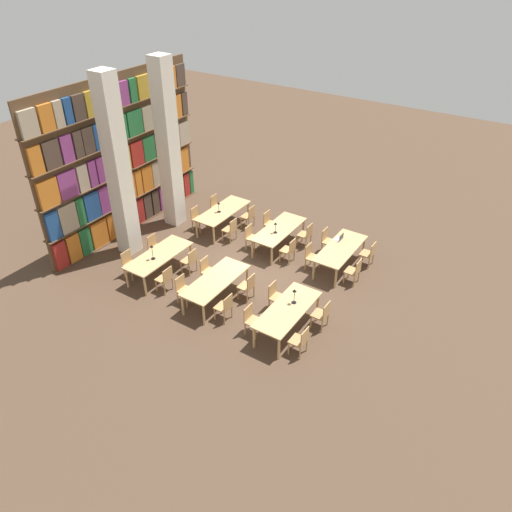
# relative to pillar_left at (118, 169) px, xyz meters

# --- Properties ---
(ground_plane) EXTENTS (40.00, 40.00, 0.00)m
(ground_plane) POSITION_rel_pillar_left_xyz_m (1.18, -4.17, -3.00)
(ground_plane) COLOR #4C3828
(bookshelf_bank) EXTENTS (7.05, 0.35, 5.50)m
(bookshelf_bank) POSITION_rel_pillar_left_xyz_m (1.17, 1.07, -0.40)
(bookshelf_bank) COLOR brown
(bookshelf_bank) RESTS_ON ground_plane
(pillar_left) EXTENTS (0.59, 0.59, 6.00)m
(pillar_left) POSITION_rel_pillar_left_xyz_m (0.00, 0.00, 0.00)
(pillar_left) COLOR silver
(pillar_left) RESTS_ON ground_plane
(pillar_center) EXTENTS (0.59, 0.59, 6.00)m
(pillar_center) POSITION_rel_pillar_left_xyz_m (2.35, 0.00, 0.00)
(pillar_center) COLOR silver
(pillar_center) RESTS_ON ground_plane
(reading_table_0) EXTENTS (2.32, 0.92, 0.74)m
(reading_table_0) POSITION_rel_pillar_left_xyz_m (-0.61, -6.59, -2.33)
(reading_table_0) COLOR tan
(reading_table_0) RESTS_ON ground_plane
(chair_0) EXTENTS (0.42, 0.40, 0.86)m
(chair_0) POSITION_rel_pillar_left_xyz_m (-1.23, -7.33, -2.54)
(chair_0) COLOR tan
(chair_0) RESTS_ON ground_plane
(chair_1) EXTENTS (0.42, 0.40, 0.86)m
(chair_1) POSITION_rel_pillar_left_xyz_m (-1.23, -5.84, -2.54)
(chair_1) COLOR tan
(chair_1) RESTS_ON ground_plane
(chair_2) EXTENTS (0.42, 0.40, 0.86)m
(chair_2) POSITION_rel_pillar_left_xyz_m (0.01, -7.33, -2.54)
(chair_2) COLOR tan
(chair_2) RESTS_ON ground_plane
(chair_3) EXTENTS (0.42, 0.40, 0.86)m
(chair_3) POSITION_rel_pillar_left_xyz_m (0.01, -5.84, -2.54)
(chair_3) COLOR tan
(chair_3) RESTS_ON ground_plane
(desk_lamp_0) EXTENTS (0.14, 0.14, 0.46)m
(desk_lamp_0) POSITION_rel_pillar_left_xyz_m (-0.29, -6.60, -1.95)
(desk_lamp_0) COLOR black
(desk_lamp_0) RESTS_ON reading_table_0
(reading_table_1) EXTENTS (2.32, 0.92, 0.74)m
(reading_table_1) POSITION_rel_pillar_left_xyz_m (2.96, -6.48, -2.33)
(reading_table_1) COLOR tan
(reading_table_1) RESTS_ON ground_plane
(chair_4) EXTENTS (0.42, 0.40, 0.86)m
(chair_4) POSITION_rel_pillar_left_xyz_m (2.40, -7.22, -2.54)
(chair_4) COLOR tan
(chair_4) RESTS_ON ground_plane
(chair_5) EXTENTS (0.42, 0.40, 0.86)m
(chair_5) POSITION_rel_pillar_left_xyz_m (2.40, -5.73, -2.54)
(chair_5) COLOR tan
(chair_5) RESTS_ON ground_plane
(chair_6) EXTENTS (0.42, 0.40, 0.86)m
(chair_6) POSITION_rel_pillar_left_xyz_m (3.58, -7.22, -2.54)
(chair_6) COLOR tan
(chair_6) RESTS_ON ground_plane
(chair_7) EXTENTS (0.42, 0.40, 0.86)m
(chair_7) POSITION_rel_pillar_left_xyz_m (3.58, -5.73, -2.54)
(chair_7) COLOR tan
(chair_7) RESTS_ON ground_plane
(laptop) EXTENTS (0.32, 0.22, 0.21)m
(laptop) POSITION_rel_pillar_left_xyz_m (3.41, -6.21, -2.22)
(laptop) COLOR silver
(laptop) RESTS_ON reading_table_1
(reading_table_2) EXTENTS (2.32, 0.92, 0.74)m
(reading_table_2) POSITION_rel_pillar_left_xyz_m (-0.60, -4.16, -2.33)
(reading_table_2) COLOR tan
(reading_table_2) RESTS_ON ground_plane
(chair_8) EXTENTS (0.42, 0.40, 0.86)m
(chair_8) POSITION_rel_pillar_left_xyz_m (-1.19, -4.90, -2.54)
(chair_8) COLOR tan
(chair_8) RESTS_ON ground_plane
(chair_9) EXTENTS (0.42, 0.40, 0.86)m
(chair_9) POSITION_rel_pillar_left_xyz_m (-1.19, -3.41, -2.54)
(chair_9) COLOR tan
(chair_9) RESTS_ON ground_plane
(chair_10) EXTENTS (0.42, 0.40, 0.86)m
(chair_10) POSITION_rel_pillar_left_xyz_m (-0.04, -4.90, -2.54)
(chair_10) COLOR tan
(chair_10) RESTS_ON ground_plane
(chair_11) EXTENTS (0.42, 0.40, 0.86)m
(chair_11) POSITION_rel_pillar_left_xyz_m (-0.04, -3.41, -2.54)
(chair_11) COLOR tan
(chair_11) RESTS_ON ground_plane
(reading_table_3) EXTENTS (2.32, 0.92, 0.74)m
(reading_table_3) POSITION_rel_pillar_left_xyz_m (2.93, -4.19, -2.33)
(reading_table_3) COLOR tan
(reading_table_3) RESTS_ON ground_plane
(chair_12) EXTENTS (0.42, 0.40, 0.86)m
(chair_12) POSITION_rel_pillar_left_xyz_m (2.35, -4.94, -2.54)
(chair_12) COLOR tan
(chair_12) RESTS_ON ground_plane
(chair_13) EXTENTS (0.42, 0.40, 0.86)m
(chair_13) POSITION_rel_pillar_left_xyz_m (2.35, -3.45, -2.54)
(chair_13) COLOR tan
(chair_13) RESTS_ON ground_plane
(chair_14) EXTENTS (0.42, 0.40, 0.86)m
(chair_14) POSITION_rel_pillar_left_xyz_m (3.52, -4.94, -2.54)
(chair_14) COLOR tan
(chair_14) RESTS_ON ground_plane
(chair_15) EXTENTS (0.42, 0.40, 0.86)m
(chair_15) POSITION_rel_pillar_left_xyz_m (3.52, -3.45, -2.54)
(chair_15) COLOR tan
(chair_15) RESTS_ON ground_plane
(desk_lamp_1) EXTENTS (0.14, 0.14, 0.39)m
(desk_lamp_1) POSITION_rel_pillar_left_xyz_m (2.63, -4.23, -1.99)
(desk_lamp_1) COLOR black
(desk_lamp_1) RESTS_ON reading_table_3
(reading_table_4) EXTENTS (2.32, 0.92, 0.74)m
(reading_table_4) POSITION_rel_pillar_left_xyz_m (-0.52, -1.86, -2.33)
(reading_table_4) COLOR tan
(reading_table_4) RESTS_ON ground_plane
(chair_16) EXTENTS (0.42, 0.40, 0.86)m
(chair_16) POSITION_rel_pillar_left_xyz_m (-1.09, -2.61, -2.54)
(chair_16) COLOR tan
(chair_16) RESTS_ON ground_plane
(chair_17) EXTENTS (0.42, 0.40, 0.86)m
(chair_17) POSITION_rel_pillar_left_xyz_m (-1.09, -1.11, -2.54)
(chair_17) COLOR tan
(chair_17) RESTS_ON ground_plane
(chair_18) EXTENTS (0.42, 0.40, 0.86)m
(chair_18) POSITION_rel_pillar_left_xyz_m (0.08, -2.61, -2.54)
(chair_18) COLOR tan
(chair_18) RESTS_ON ground_plane
(chair_19) EXTENTS (0.42, 0.40, 0.86)m
(chair_19) POSITION_rel_pillar_left_xyz_m (0.08, -1.11, -2.54)
(chair_19) COLOR tan
(chair_19) RESTS_ON ground_plane
(desk_lamp_2) EXTENTS (0.14, 0.14, 0.50)m
(desk_lamp_2) POSITION_rel_pillar_left_xyz_m (-0.79, -1.89, -1.92)
(desk_lamp_2) COLOR black
(desk_lamp_2) RESTS_ON reading_table_4
(reading_table_5) EXTENTS (2.32, 0.92, 0.74)m
(reading_table_5) POSITION_rel_pillar_left_xyz_m (2.96, -1.81, -2.33)
(reading_table_5) COLOR tan
(reading_table_5) RESTS_ON ground_plane
(chair_20) EXTENTS (0.42, 0.40, 0.86)m
(chair_20) POSITION_rel_pillar_left_xyz_m (2.38, -2.55, -2.54)
(chair_20) COLOR tan
(chair_20) RESTS_ON ground_plane
(chair_21) EXTENTS (0.42, 0.40, 0.86)m
(chair_21) POSITION_rel_pillar_left_xyz_m (2.38, -1.06, -2.54)
(chair_21) COLOR tan
(chair_21) RESTS_ON ground_plane
(chair_22) EXTENTS (0.42, 0.40, 0.86)m
(chair_22) POSITION_rel_pillar_left_xyz_m (3.54, -2.55, -2.54)
(chair_22) COLOR tan
(chair_22) RESTS_ON ground_plane
(chair_23) EXTENTS (0.42, 0.40, 0.86)m
(chair_23) POSITION_rel_pillar_left_xyz_m (3.54, -1.06, -2.54)
(chair_23) COLOR tan
(chair_23) RESTS_ON ground_plane
(desk_lamp_3) EXTENTS (0.14, 0.14, 0.40)m
(desk_lamp_3) POSITION_rel_pillar_left_xyz_m (2.77, -1.77, -1.99)
(desk_lamp_3) COLOR black
(desk_lamp_3) RESTS_ON reading_table_5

